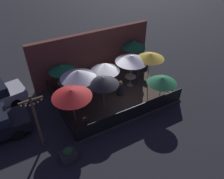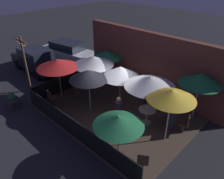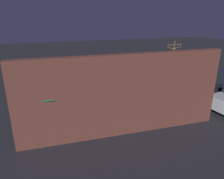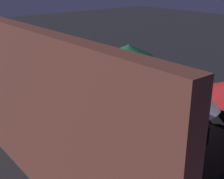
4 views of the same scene
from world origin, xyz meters
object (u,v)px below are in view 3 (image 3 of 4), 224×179
object	(u,v)px
patio_umbrella_1	(76,72)
patio_umbrella_8	(50,72)
patio_chair_4	(46,111)
patron_1	(60,110)
patio_umbrella_2	(48,87)
patio_umbrella_5	(146,70)
patio_chair_1	(104,111)
dining_table_1	(78,101)
parked_car_0	(218,82)
patio_umbrella_3	(120,67)
dining_table_0	(166,105)
patio_umbrella_4	(150,63)
patio_umbrella_7	(113,75)
planter_box	(150,79)
patio_umbrella_6	(62,68)
patron_0	(97,96)
light_post	(173,62)
patio_chair_3	(140,90)
patio_chair_2	(138,83)
patio_chair_0	(46,91)

from	to	relation	value
patio_umbrella_1	patio_umbrella_8	bearing A→B (deg)	-16.76
patio_umbrella_1	patio_chair_4	xyz separation A→B (m)	(1.65, 0.56, -1.69)
patron_1	patio_umbrella_2	bearing A→B (deg)	49.06
patio_umbrella_1	patio_umbrella_5	world-z (taller)	patio_umbrella_1
patio_umbrella_5	patio_chair_1	bearing A→B (deg)	24.94
dining_table_1	parked_car_0	xyz separation A→B (m)	(-9.37, -0.38, 0.12)
patio_umbrella_1	patio_umbrella_3	bearing A→B (deg)	-157.45
dining_table_0	parked_car_0	xyz separation A→B (m)	(-5.04, -2.08, 0.16)
patio_umbrella_2	patio_umbrella_4	distance (m)	7.07
patio_umbrella_5	patio_umbrella_2	bearing A→B (deg)	18.08
patio_umbrella_7	planter_box	size ratio (longest dim) A/B	2.71
patio_umbrella_5	patio_umbrella_6	xyz separation A→B (m)	(4.35, -2.71, -0.24)
patron_0	light_post	xyz separation A→B (m)	(-5.75, -1.60, 1.26)
patio_umbrella_4	light_post	bearing A→B (deg)	-159.99
patio_umbrella_6	patio_umbrella_7	bearing A→B (deg)	131.13
dining_table_1	patio_umbrella_8	bearing A→B (deg)	-16.76
patio_umbrella_3	patio_chair_3	bearing A→B (deg)	171.84
patio_umbrella_8	planter_box	size ratio (longest dim) A/B	2.94
patio_umbrella_5	patio_chair_4	bearing A→B (deg)	4.53
patio_chair_2	patio_chair_4	xyz separation A→B (m)	(6.12, 2.86, 0.01)
patio_umbrella_4	patio_umbrella_5	distance (m)	1.88
patio_chair_1	patio_chair_3	distance (m)	3.75
patio_chair_3	patio_umbrella_4	bearing A→B (deg)	113.10
patron_1	patio_chair_2	bearing A→B (deg)	-172.32
patio_umbrella_6	light_post	world-z (taller)	light_post
patio_umbrella_1	patio_umbrella_3	size ratio (longest dim) A/B	1.07
patio_chair_4	dining_table_0	bearing A→B (deg)	-29.64
patio_chair_2	light_post	size ratio (longest dim) A/B	0.28
patio_umbrella_3	patron_0	size ratio (longest dim) A/B	1.92
patio_chair_0	patio_chair_1	world-z (taller)	patio_chair_0
dining_table_0	patio_umbrella_1	bearing A→B (deg)	-21.44
patio_umbrella_2	parked_car_0	size ratio (longest dim) A/B	0.56
patio_umbrella_3	patio_chair_1	distance (m)	3.38
parked_car_0	patio_umbrella_6	bearing A→B (deg)	-13.55
patio_umbrella_2	patio_umbrella_8	distance (m)	2.23
dining_table_1	patio_chair_0	distance (m)	2.92
patio_chair_2	light_post	xyz separation A→B (m)	(-2.50, 0.06, 1.28)
patio_chair_4	light_post	bearing A→B (deg)	-0.93
patio_umbrella_3	patio_umbrella_6	size ratio (longest dim) A/B	1.12
patio_umbrella_4	planter_box	world-z (taller)	patio_umbrella_4
patio_umbrella_4	patio_umbrella_6	size ratio (longest dim) A/B	1.14
patio_chair_2	patio_chair_4	size ratio (longest dim) A/B	0.99
patio_chair_0	patio_chair_3	xyz separation A→B (m)	(-5.58, 1.48, -0.02)
patron_1	light_post	world-z (taller)	light_post
patio_umbrella_8	planter_box	distance (m)	8.31
patio_umbrella_7	planter_box	distance (m)	5.99
patio_umbrella_2	patio_chair_1	world-z (taller)	patio_umbrella_2
patio_umbrella_7	patio_umbrella_1	bearing A→B (deg)	-6.34
patio_chair_0	patio_chair_4	world-z (taller)	patio_chair_0
patio_umbrella_8	patio_chair_2	xyz separation A→B (m)	(-5.73, -1.91, -1.74)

